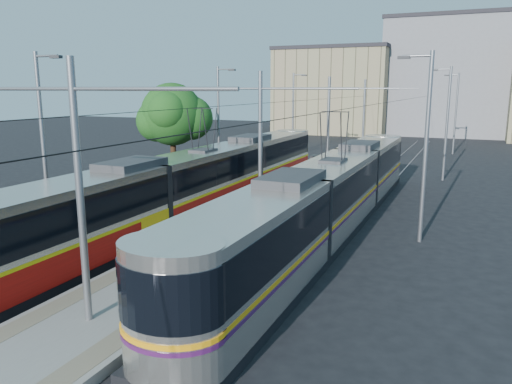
% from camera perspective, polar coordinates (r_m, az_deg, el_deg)
% --- Properties ---
extents(ground, '(160.00, 160.00, 0.00)m').
position_cam_1_polar(ground, '(17.85, -9.79, -9.80)').
color(ground, black).
rests_on(ground, ground).
extents(platform, '(4.00, 50.00, 0.30)m').
position_cam_1_polar(platform, '(32.79, 6.65, 0.51)').
color(platform, gray).
rests_on(platform, ground).
extents(tactile_strip_left, '(0.70, 50.00, 0.01)m').
position_cam_1_polar(tactile_strip_left, '(33.20, 4.27, 0.97)').
color(tactile_strip_left, gray).
rests_on(tactile_strip_left, platform).
extents(tactile_strip_right, '(0.70, 50.00, 0.01)m').
position_cam_1_polar(tactile_strip_right, '(32.37, 9.11, 0.57)').
color(tactile_strip_right, gray).
rests_on(tactile_strip_right, platform).
extents(rails, '(8.71, 70.00, 0.03)m').
position_cam_1_polar(rails, '(32.81, 6.65, 0.28)').
color(rails, gray).
rests_on(rails, ground).
extents(track_arrow, '(1.20, 5.00, 0.01)m').
position_cam_1_polar(track_arrow, '(18.02, -25.01, -10.56)').
color(track_arrow, silver).
rests_on(track_arrow, ground).
extents(tram_left, '(2.43, 30.16, 5.50)m').
position_cam_1_polar(tram_left, '(26.47, -5.99, 1.25)').
color(tram_left, black).
rests_on(tram_left, ground).
extents(tram_right, '(2.43, 28.35, 5.50)m').
position_cam_1_polar(tram_right, '(22.91, 8.70, -0.09)').
color(tram_right, black).
rests_on(tram_right, ground).
extents(catenary, '(9.20, 70.00, 7.00)m').
position_cam_1_polar(catenary, '(29.52, 5.22, 7.86)').
color(catenary, gray).
rests_on(catenary, platform).
extents(street_lamps, '(15.18, 38.22, 8.00)m').
position_cam_1_polar(street_lamps, '(36.09, 8.68, 7.94)').
color(street_lamps, gray).
rests_on(street_lamps, ground).
extents(shelter, '(0.64, 0.98, 2.11)m').
position_cam_1_polar(shelter, '(31.59, 6.83, 2.39)').
color(shelter, black).
rests_on(shelter, platform).
extents(tree, '(4.75, 4.39, 6.90)m').
position_cam_1_polar(tree, '(35.33, -9.01, 8.63)').
color(tree, '#382314').
rests_on(tree, ground).
extents(building_left, '(16.32, 12.24, 12.33)m').
position_cam_1_polar(building_left, '(76.27, 9.08, 11.38)').
color(building_left, gray).
rests_on(building_left, ground).
extents(building_centre, '(18.36, 14.28, 16.16)m').
position_cam_1_polar(building_centre, '(77.88, 21.63, 12.13)').
color(building_centre, gray).
rests_on(building_centre, ground).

